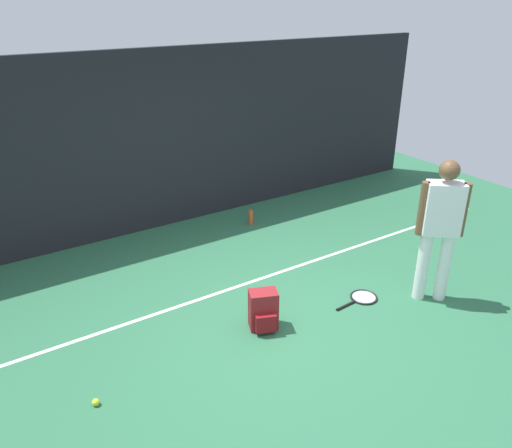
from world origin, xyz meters
The scene contains 8 objects.
ground_plane centered at (0.00, 0.00, 0.00)m, with size 12.00×12.00×0.00m, color #2D6B47.
back_fence centered at (0.00, 3.00, 1.32)m, with size 10.00×0.10×2.63m, color black.
court_line centered at (0.00, 0.79, 0.00)m, with size 9.00×0.05×0.00m, color white.
tennis_player centered at (1.77, -0.64, 0.97)m, with size 0.45×0.42×1.70m.
tennis_racket centered at (1.08, -0.24, 0.01)m, with size 0.62×0.34×0.03m.
backpack centered at (-0.21, -0.07, 0.21)m, with size 0.35×0.36×0.44m.
tennis_ball_near_player centered at (-2.07, -0.21, 0.03)m, with size 0.07×0.07×0.07m, color #CCE033.
water_bottle centered at (1.10, 2.26, 0.12)m, with size 0.07×0.07×0.23m, color #D84C26.
Camera 1 is at (-2.69, -3.77, 3.30)m, focal length 35.10 mm.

